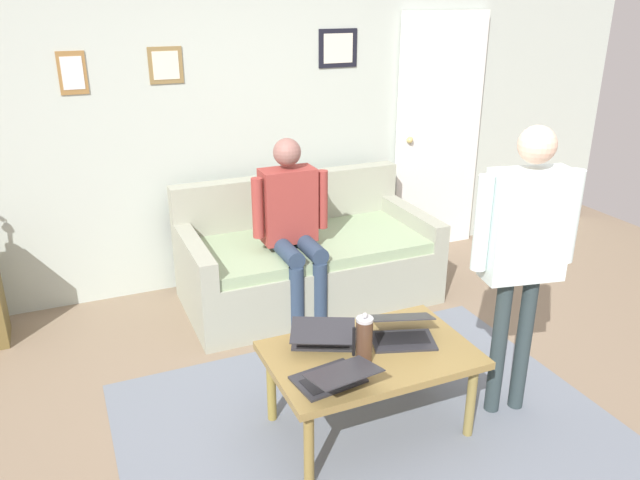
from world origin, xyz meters
The scene contains 12 objects.
ground_plane centered at (0.00, 0.00, 0.00)m, with size 7.68×7.68×0.00m, color #816D57.
area_rug centered at (0.08, 0.08, 0.00)m, with size 2.57×2.11×0.01m, color slate.
back_wall centered at (0.00, -2.20, 1.35)m, with size 7.04×0.11×2.70m.
interior_door centered at (-1.67, -2.11, 1.02)m, with size 0.82×0.09×2.05m.
couch centered at (-0.20, -1.59, 0.30)m, with size 1.83×0.95×0.88m.
coffee_table centered at (0.08, -0.02, 0.42)m, with size 1.05×0.67×0.47m.
laptop_left centered at (-0.14, -0.06, 0.51)m, with size 0.40×0.36×0.14m.
laptop_center centered at (0.37, 0.17, 0.51)m, with size 0.36×0.39×0.14m.
laptop_right centered at (0.27, -0.18, 0.51)m, with size 0.42×0.41×0.14m.
french_press centered at (0.15, 0.05, 0.59)m, with size 0.11×0.09×0.27m.
person_standing centered at (-0.70, 0.14, 1.03)m, with size 0.57×0.25×1.60m.
person_seated centered at (-0.01, -1.36, 0.73)m, with size 0.55×0.51×1.28m.
Camera 1 is at (1.40, 2.41, 2.18)m, focal length 34.96 mm.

